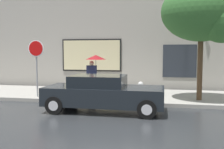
{
  "coord_description": "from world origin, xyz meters",
  "views": [
    {
      "loc": [
        2.07,
        -9.23,
        2.16
      ],
      "look_at": [
        -0.1,
        1.8,
        1.2
      ],
      "focal_mm": 41.1,
      "sensor_mm": 36.0,
      "label": 1
    }
  ],
  "objects_px": {
    "parked_car": "(103,93)",
    "street_tree": "(206,13)",
    "fire_hydrant": "(141,91)",
    "pedestrian_with_umbrella": "(94,63)",
    "stop_sign": "(36,57)"
  },
  "relations": [
    {
      "from": "pedestrian_with_umbrella",
      "to": "street_tree",
      "type": "relative_size",
      "value": 0.38
    },
    {
      "from": "fire_hydrant",
      "to": "pedestrian_with_umbrella",
      "type": "bearing_deg",
      "value": 152.02
    },
    {
      "from": "fire_hydrant",
      "to": "street_tree",
      "type": "relative_size",
      "value": 0.16
    },
    {
      "from": "parked_car",
      "to": "fire_hydrant",
      "type": "xyz_separation_m",
      "value": [
        1.24,
        1.67,
        -0.13
      ]
    },
    {
      "from": "street_tree",
      "to": "parked_car",
      "type": "bearing_deg",
      "value": -151.42
    },
    {
      "from": "fire_hydrant",
      "to": "pedestrian_with_umbrella",
      "type": "xyz_separation_m",
      "value": [
        -2.34,
        1.25,
        1.12
      ]
    },
    {
      "from": "pedestrian_with_umbrella",
      "to": "street_tree",
      "type": "xyz_separation_m",
      "value": [
        4.94,
        -0.82,
        2.1
      ]
    },
    {
      "from": "parked_car",
      "to": "street_tree",
      "type": "bearing_deg",
      "value": 28.58
    },
    {
      "from": "parked_car",
      "to": "street_tree",
      "type": "relative_size",
      "value": 0.87
    },
    {
      "from": "parked_car",
      "to": "street_tree",
      "type": "height_order",
      "value": "street_tree"
    },
    {
      "from": "street_tree",
      "to": "stop_sign",
      "type": "height_order",
      "value": "street_tree"
    },
    {
      "from": "parked_car",
      "to": "stop_sign",
      "type": "bearing_deg",
      "value": 154.92
    },
    {
      "from": "stop_sign",
      "to": "street_tree",
      "type": "bearing_deg",
      "value": 3.62
    },
    {
      "from": "parked_car",
      "to": "fire_hydrant",
      "type": "distance_m",
      "value": 2.08
    },
    {
      "from": "pedestrian_with_umbrella",
      "to": "parked_car",
      "type": "bearing_deg",
      "value": -69.26
    }
  ]
}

